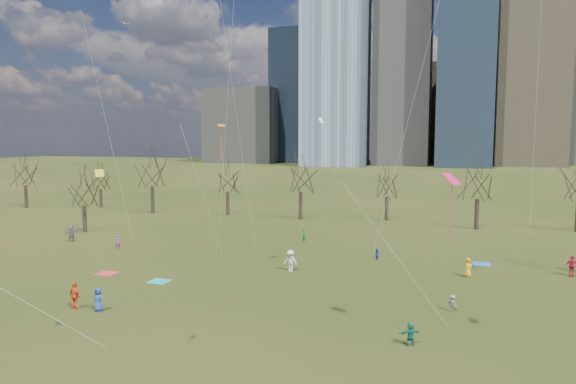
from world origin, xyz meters
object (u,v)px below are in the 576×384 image
(blanket_teal, at_px, (159,281))
(person_4, at_px, (75,296))
(blanket_crimson, at_px, (106,273))
(person_0, at_px, (98,300))
(blanket_navy, at_px, (482,264))

(blanket_teal, xyz_separation_m, person_4, (-1.78, -7.79, 0.93))
(blanket_teal, relative_size, blanket_crimson, 1.00)
(person_0, relative_size, person_4, 0.86)
(blanket_teal, bearing_deg, blanket_crimson, 172.43)
(blanket_crimson, xyz_separation_m, person_0, (5.76, -8.43, 0.80))
(blanket_navy, xyz_separation_m, person_4, (-27.34, -22.12, 0.93))
(blanket_navy, distance_m, person_4, 35.18)
(blanket_teal, height_order, person_0, person_0)
(blanket_teal, height_order, blanket_navy, same)
(blanket_teal, distance_m, blanket_navy, 29.31)
(blanket_teal, height_order, blanket_crimson, same)
(blanket_teal, bearing_deg, person_0, -89.81)
(blanket_crimson, height_order, person_4, person_4)
(person_0, bearing_deg, blanket_teal, 103.48)
(blanket_crimson, bearing_deg, person_4, -65.17)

